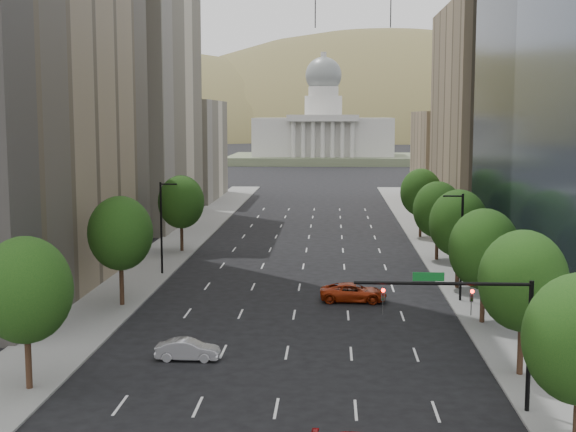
% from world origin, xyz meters
% --- Properties ---
extents(sidewalk_left, '(6.00, 200.00, 0.15)m').
position_xyz_m(sidewalk_left, '(-15.50, 60.00, 0.07)').
color(sidewalk_left, slate).
rests_on(sidewalk_left, ground).
extents(sidewalk_right, '(6.00, 200.00, 0.15)m').
position_xyz_m(sidewalk_right, '(15.50, 60.00, 0.07)').
color(sidewalk_right, slate).
rests_on(sidewalk_right, ground).
extents(midrise_cream_left, '(14.00, 30.00, 35.00)m').
position_xyz_m(midrise_cream_left, '(-25.00, 103.00, 17.50)').
color(midrise_cream_left, beige).
rests_on(midrise_cream_left, ground).
extents(filler_left, '(14.00, 26.00, 18.00)m').
position_xyz_m(filler_left, '(-25.00, 136.00, 9.00)').
color(filler_left, beige).
rests_on(filler_left, ground).
extents(parking_tan_right, '(14.00, 30.00, 30.00)m').
position_xyz_m(parking_tan_right, '(25.00, 100.00, 15.00)').
color(parking_tan_right, '#8C7759').
rests_on(parking_tan_right, ground).
extents(filler_right, '(14.00, 26.00, 16.00)m').
position_xyz_m(filler_right, '(25.00, 133.00, 8.00)').
color(filler_right, '#8C7759').
rests_on(filler_right, ground).
extents(tree_right_1, '(5.20, 5.20, 8.75)m').
position_xyz_m(tree_right_1, '(14.00, 36.00, 5.75)').
color(tree_right_1, '#382316').
rests_on(tree_right_1, ground).
extents(tree_right_2, '(5.20, 5.20, 8.61)m').
position_xyz_m(tree_right_2, '(14.00, 48.00, 5.60)').
color(tree_right_2, '#382316').
rests_on(tree_right_2, ground).
extents(tree_right_3, '(5.20, 5.20, 8.89)m').
position_xyz_m(tree_right_3, '(14.00, 60.00, 5.89)').
color(tree_right_3, '#382316').
rests_on(tree_right_3, ground).
extents(tree_right_4, '(5.20, 5.20, 8.46)m').
position_xyz_m(tree_right_4, '(14.00, 74.00, 5.46)').
color(tree_right_4, '#382316').
rests_on(tree_right_4, ground).
extents(tree_right_5, '(5.20, 5.20, 8.75)m').
position_xyz_m(tree_right_5, '(14.00, 90.00, 5.75)').
color(tree_right_5, '#382316').
rests_on(tree_right_5, ground).
extents(tree_left_0, '(5.20, 5.20, 8.75)m').
position_xyz_m(tree_left_0, '(-14.00, 32.00, 5.75)').
color(tree_left_0, '#382316').
rests_on(tree_left_0, ground).
extents(tree_left_1, '(5.20, 5.20, 8.97)m').
position_xyz_m(tree_left_1, '(-14.00, 52.00, 5.96)').
color(tree_left_1, '#382316').
rests_on(tree_left_1, ground).
extents(tree_left_2, '(5.20, 5.20, 8.68)m').
position_xyz_m(tree_left_2, '(-14.00, 78.00, 5.68)').
color(tree_left_2, '#382316').
rests_on(tree_left_2, ground).
extents(streetlight_rn, '(1.70, 0.20, 9.00)m').
position_xyz_m(streetlight_rn, '(13.44, 55.00, 4.84)').
color(streetlight_rn, black).
rests_on(streetlight_rn, ground).
extents(streetlight_ln, '(1.70, 0.20, 9.00)m').
position_xyz_m(streetlight_ln, '(-13.44, 65.00, 4.84)').
color(streetlight_ln, black).
rests_on(streetlight_ln, ground).
extents(traffic_signal, '(9.12, 0.40, 7.38)m').
position_xyz_m(traffic_signal, '(10.53, 30.00, 5.17)').
color(traffic_signal, black).
rests_on(traffic_signal, ground).
extents(capitol, '(60.00, 40.00, 35.20)m').
position_xyz_m(capitol, '(0.00, 249.71, 8.58)').
color(capitol, '#596647').
rests_on(capitol, ground).
extents(foothills, '(720.00, 413.00, 263.00)m').
position_xyz_m(foothills, '(34.67, 599.39, -37.78)').
color(foothills, olive).
rests_on(foothills, ground).
extents(car_silver, '(4.03, 1.42, 1.32)m').
position_xyz_m(car_silver, '(-6.15, 38.13, 0.66)').
color(car_silver, '#ABABB0').
rests_on(car_silver, ground).
extents(car_red_far, '(5.58, 2.71, 1.53)m').
position_xyz_m(car_red_far, '(4.69, 54.72, 0.76)').
color(car_red_far, '#9B260B').
rests_on(car_red_far, ground).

